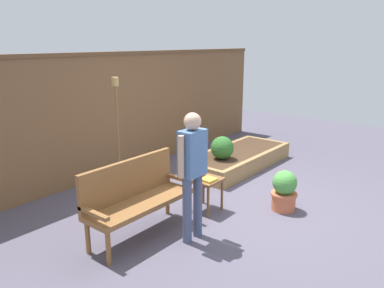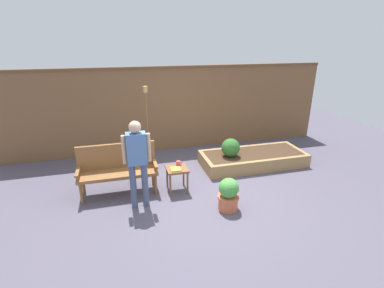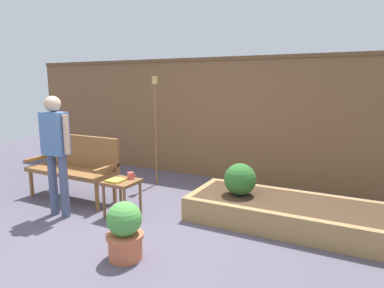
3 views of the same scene
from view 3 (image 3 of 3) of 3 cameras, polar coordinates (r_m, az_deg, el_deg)
ground_plane at (r=4.17m, az=-10.96°, el=-14.21°), size 14.00×14.00×0.00m
fence_back at (r=6.08m, az=3.98°, el=4.38°), size 8.40×0.14×2.16m
garden_bench at (r=5.34m, az=-19.15°, el=-2.97°), size 1.44×0.48×0.94m
side_table at (r=4.47m, az=-11.77°, el=-7.09°), size 0.40×0.40×0.48m
cup_on_table at (r=4.49m, az=-10.32°, el=-5.28°), size 0.12×0.08×0.09m
book_on_table at (r=4.41m, az=-12.82°, el=-6.05°), size 0.20×0.19×0.03m
potted_boxwood at (r=3.47m, az=-11.32°, el=-14.13°), size 0.37×0.37×0.58m
raised_planter_bed at (r=4.37m, az=15.72°, el=-11.09°), size 2.40×1.00×0.30m
shrub_near_bench at (r=4.36m, az=8.13°, el=-5.93°), size 0.41×0.41×0.41m
tiki_torch at (r=5.63m, az=-6.20°, el=5.38°), size 0.10×0.10×1.83m
person_by_bench at (r=4.61m, az=-22.08°, el=-0.26°), size 0.47×0.20×1.56m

